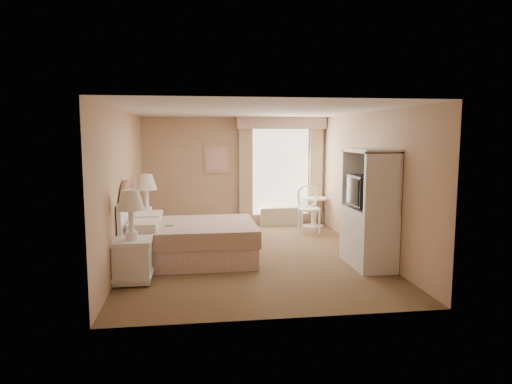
{
  "coord_description": "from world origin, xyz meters",
  "views": [
    {
      "loc": [
        -0.96,
        -7.67,
        2.09
      ],
      "look_at": [
        0.14,
        0.3,
        1.09
      ],
      "focal_mm": 32.0,
      "sensor_mm": 36.0,
      "label": 1
    }
  ],
  "objects": [
    {
      "name": "armoire",
      "position": [
        1.81,
        -0.8,
        0.78
      ],
      "size": [
        0.57,
        1.13,
        1.88
      ],
      "color": "white",
      "rests_on": "room"
    },
    {
      "name": "framed_art",
      "position": [
        -0.45,
        2.71,
        1.55
      ],
      "size": [
        0.52,
        0.04,
        0.62
      ],
      "color": "tan",
      "rests_on": "room"
    },
    {
      "name": "room",
      "position": [
        0.0,
        0.0,
        1.25
      ],
      "size": [
        4.21,
        5.51,
        2.51
      ],
      "color": "brown",
      "rests_on": "ground"
    },
    {
      "name": "cafe_chair",
      "position": [
        1.5,
        1.86,
        0.58
      ],
      "size": [
        0.5,
        0.5,
        1.01
      ],
      "rotation": [
        0.0,
        0.0,
        -0.04
      ],
      "color": "white",
      "rests_on": "room"
    },
    {
      "name": "window",
      "position": [
        1.05,
        2.65,
        1.34
      ],
      "size": [
        2.05,
        0.22,
        2.51
      ],
      "color": "white",
      "rests_on": "room"
    },
    {
      "name": "round_table",
      "position": [
        1.75,
        2.4,
        0.45
      ],
      "size": [
        0.64,
        0.64,
        0.67
      ],
      "color": "white",
      "rests_on": "room"
    },
    {
      "name": "nightstand_near",
      "position": [
        -1.84,
        -1.19,
        0.5
      ],
      "size": [
        0.54,
        0.54,
        1.31
      ],
      "color": "white",
      "rests_on": "room"
    },
    {
      "name": "nightstand_far",
      "position": [
        -1.84,
        1.0,
        0.51
      ],
      "size": [
        0.56,
        0.56,
        1.34
      ],
      "color": "white",
      "rests_on": "room"
    },
    {
      "name": "bed",
      "position": [
        -1.12,
        -0.11,
        0.35
      ],
      "size": [
        2.14,
        1.66,
        1.47
      ],
      "color": "tan",
      "rests_on": "room"
    }
  ]
}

